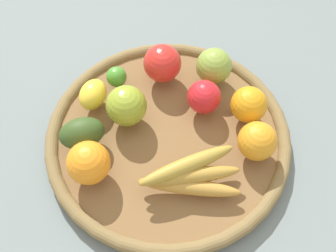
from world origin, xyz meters
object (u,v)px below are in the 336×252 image
apple_3 (126,106)px  orange_0 (257,141)px  apple_2 (204,97)px  orange_2 (249,105)px  lime_0 (117,77)px  avocado (82,133)px  lemon_0 (93,94)px  banana_bunch (188,176)px  orange_1 (88,163)px  apple_0 (214,66)px  apple_1 (162,63)px

apple_3 → orange_0: bearing=160.7°
apple_2 → orange_2: orange_2 is taller
lime_0 → avocado: size_ratio=0.50×
apple_2 → apple_3: bearing=7.9°
lemon_0 → orange_2: 0.30m
banana_bunch → lime_0: (0.13, -0.22, -0.01)m
orange_1 → apple_0: 0.31m
avocado → lime_0: bearing=-112.8°
orange_1 → avocado: (0.02, -0.07, -0.01)m
apple_2 → apple_0: size_ratio=0.90×
apple_3 → lemon_0: 0.08m
apple_3 → apple_0: 0.19m
orange_1 → lemon_0: (0.00, -0.15, -0.01)m
lemon_0 → apple_2: bearing=175.1°
orange_1 → lime_0: bearing=-100.8°
apple_3 → lime_0: bearing=-74.6°
apple_2 → lemon_0: bearing=-4.9°
apple_1 → avocado: (0.15, 0.15, -0.01)m
banana_bunch → orange_1: (0.17, -0.02, 0.01)m
apple_0 → orange_2: 0.11m
apple_1 → avocado: size_ratio=0.92×
orange_1 → orange_0: bearing=-173.2°
banana_bunch → orange_2: bearing=-131.0°
banana_bunch → orange_2: 0.18m
orange_0 → orange_2: bearing=-87.3°
apple_3 → avocado: apple_3 is taller
lemon_0 → orange_1: bearing=91.8°
apple_2 → avocado: apple_2 is taller
apple_1 → orange_2: 0.19m
orange_2 → apple_2: bearing=-15.0°
orange_0 → lemon_0: size_ratio=1.05×
apple_0 → apple_1: bearing=-4.9°
apple_1 → lime_0: 0.10m
orange_0 → orange_2: (0.00, -0.08, -0.00)m
apple_2 → apple_3: size_ratio=0.85×
apple_3 → lemon_0: size_ratio=1.15×
orange_1 → orange_0: orange_1 is taller
orange_1 → banana_bunch: bearing=171.7°
apple_3 → orange_2: apple_3 is taller
orange_1 → avocado: size_ratio=0.91×
lime_0 → lemon_0: bearing=46.6°
apple_3 → apple_0: size_ratio=1.07×
apple_0 → lime_0: bearing=2.5°
apple_2 → lime_0: 0.18m
apple_2 → orange_0: (-0.09, 0.10, 0.00)m
apple_0 → apple_2: bearing=70.8°
lime_0 → orange_1: bearing=79.2°
apple_1 → apple_2: bearing=133.4°
apple_1 → apple_0: 0.10m
apple_2 → lime_0: apple_2 is taller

